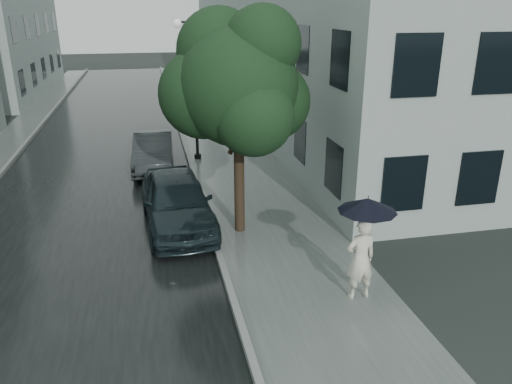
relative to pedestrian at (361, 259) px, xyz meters
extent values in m
plane|color=black|center=(-1.11, 0.94, -0.93)|extent=(120.00, 120.00, 0.00)
cube|color=slate|center=(-0.86, 12.94, -0.93)|extent=(3.50, 60.00, 0.01)
cube|color=slate|center=(-2.69, 12.94, -0.85)|extent=(0.15, 60.00, 0.15)
cube|color=black|center=(-6.19, 12.94, -0.93)|extent=(6.85, 60.00, 0.00)
cube|color=slate|center=(-9.69, 12.94, -0.85)|extent=(0.15, 60.00, 0.15)
cube|color=#8E9B96|center=(4.39, 20.44, 3.57)|extent=(7.00, 36.00, 9.00)
cube|color=black|center=(0.91, 20.44, 3.57)|extent=(0.08, 32.40, 7.20)
cube|color=black|center=(-11.43, 30.94, 3.07)|extent=(0.08, 16.20, 6.40)
imported|color=beige|center=(0.00, 0.00, 0.00)|extent=(0.71, 0.51, 1.84)
cylinder|color=black|center=(0.04, -0.03, 0.59)|extent=(0.02, 0.02, 1.03)
cone|color=black|center=(0.04, -0.03, 1.25)|extent=(1.44, 1.44, 0.28)
cylinder|color=black|center=(0.04, -0.03, 1.41)|extent=(0.02, 0.02, 0.08)
cylinder|color=black|center=(0.04, -0.03, 0.05)|extent=(0.03, 0.03, 0.06)
cylinder|color=#332619|center=(-1.87, 3.94, 0.48)|extent=(0.28, 0.28, 2.82)
sphere|color=#1A3B1D|center=(-1.87, 3.94, 3.08)|extent=(3.07, 3.07, 3.07)
sphere|color=#1A3B1D|center=(-0.92, 4.30, 2.60)|extent=(2.12, 2.12, 2.12)
sphere|color=#1A3B1D|center=(-2.70, 4.42, 2.84)|extent=(2.37, 2.37, 2.37)
sphere|color=#1A3B1D|center=(-1.64, 3.11, 2.48)|extent=(2.00, 2.00, 2.00)
sphere|color=#1A3B1D|center=(-2.23, 4.65, 3.91)|extent=(2.24, 2.24, 2.24)
sphere|color=#1A3B1D|center=(-1.29, 3.71, 4.14)|extent=(1.91, 1.91, 1.91)
cylinder|color=black|center=(-2.30, 11.14, 1.74)|extent=(0.12, 0.12, 5.35)
cylinder|color=black|center=(-2.30, 11.14, -0.83)|extent=(0.28, 0.28, 0.20)
cylinder|color=black|center=(-2.55, 11.17, 4.42)|extent=(0.51, 0.13, 0.08)
sphere|color=silver|center=(-2.85, 11.19, 4.37)|extent=(0.32, 0.32, 0.32)
imported|color=black|center=(-3.56, 4.56, -0.14)|extent=(2.11, 4.67, 1.56)
imported|color=#26292B|center=(-4.09, 10.22, -0.25)|extent=(1.65, 4.14, 1.34)
camera|label=1|loc=(-4.14, -8.66, 5.03)|focal=35.00mm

